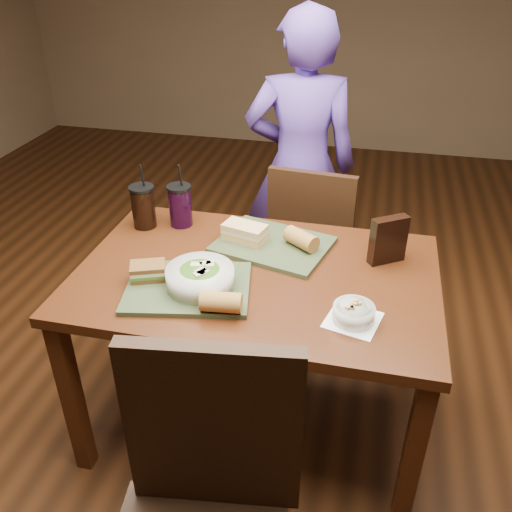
{
  "coord_description": "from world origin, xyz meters",
  "views": [
    {
      "loc": [
        0.37,
        -1.6,
        1.82
      ],
      "look_at": [
        0.0,
        0.0,
        0.82
      ],
      "focal_mm": 38.0,
      "sensor_mm": 36.0,
      "label": 1
    }
  ],
  "objects_px": {
    "tray_far": "(273,245)",
    "salad_bowl": "(200,276)",
    "soup_bowl": "(354,313)",
    "baguette_near": "(221,302)",
    "baguette_far": "(301,239)",
    "diner": "(300,167)",
    "cup_cola": "(143,206)",
    "dining_table": "(256,293)",
    "chip_bag": "(388,240)",
    "chair_far": "(311,243)",
    "sandwich_near": "(148,271)",
    "tray_near": "(188,288)",
    "sandwich_far": "(245,232)",
    "cup_berry": "(180,205)"
  },
  "relations": [
    {
      "from": "sandwich_near",
      "to": "chip_bag",
      "type": "xyz_separation_m",
      "value": [
        0.81,
        0.33,
        0.04
      ]
    },
    {
      "from": "chip_bag",
      "to": "dining_table",
      "type": "bearing_deg",
      "value": 168.69
    },
    {
      "from": "soup_bowl",
      "to": "cup_cola",
      "type": "relative_size",
      "value": 0.7
    },
    {
      "from": "salad_bowl",
      "to": "tray_far",
      "type": "bearing_deg",
      "value": 62.25
    },
    {
      "from": "chip_bag",
      "to": "tray_far",
      "type": "bearing_deg",
      "value": 145.03
    },
    {
      "from": "chair_far",
      "to": "diner",
      "type": "bearing_deg",
      "value": 110.52
    },
    {
      "from": "cup_berry",
      "to": "chip_bag",
      "type": "bearing_deg",
      "value": -7.3
    },
    {
      "from": "cup_cola",
      "to": "soup_bowl",
      "type": "bearing_deg",
      "value": -26.86
    },
    {
      "from": "baguette_near",
      "to": "cup_cola",
      "type": "relative_size",
      "value": 0.48
    },
    {
      "from": "soup_bowl",
      "to": "cup_berry",
      "type": "bearing_deg",
      "value": 146.37
    },
    {
      "from": "diner",
      "to": "tray_far",
      "type": "height_order",
      "value": "diner"
    },
    {
      "from": "dining_table",
      "to": "soup_bowl",
      "type": "height_order",
      "value": "soup_bowl"
    },
    {
      "from": "baguette_near",
      "to": "soup_bowl",
      "type": "bearing_deg",
      "value": 8.69
    },
    {
      "from": "baguette_near",
      "to": "chip_bag",
      "type": "distance_m",
      "value": 0.68
    },
    {
      "from": "baguette_far",
      "to": "dining_table",
      "type": "bearing_deg",
      "value": -125.11
    },
    {
      "from": "chip_bag",
      "to": "sandwich_far",
      "type": "bearing_deg",
      "value": 145.42
    },
    {
      "from": "diner",
      "to": "dining_table",
      "type": "bearing_deg",
      "value": 80.38
    },
    {
      "from": "salad_bowl",
      "to": "sandwich_far",
      "type": "relative_size",
      "value": 1.27
    },
    {
      "from": "chair_far",
      "to": "sandwich_far",
      "type": "bearing_deg",
      "value": -113.21
    },
    {
      "from": "sandwich_far",
      "to": "baguette_near",
      "type": "distance_m",
      "value": 0.47
    },
    {
      "from": "chair_far",
      "to": "tray_near",
      "type": "bearing_deg",
      "value": -110.93
    },
    {
      "from": "dining_table",
      "to": "cup_cola",
      "type": "xyz_separation_m",
      "value": [
        -0.53,
        0.25,
        0.18
      ]
    },
    {
      "from": "cup_cola",
      "to": "baguette_near",
      "type": "bearing_deg",
      "value": -47.14
    },
    {
      "from": "baguette_far",
      "to": "diner",
      "type": "bearing_deg",
      "value": 99.05
    },
    {
      "from": "chair_far",
      "to": "sandwich_near",
      "type": "distance_m",
      "value": 0.99
    },
    {
      "from": "salad_bowl",
      "to": "baguette_far",
      "type": "xyz_separation_m",
      "value": [
        0.29,
        0.34,
        -0.01
      ]
    },
    {
      "from": "tray_near",
      "to": "tray_far",
      "type": "relative_size",
      "value": 1.0
    },
    {
      "from": "dining_table",
      "to": "baguette_far",
      "type": "xyz_separation_m",
      "value": [
        0.13,
        0.19,
        0.14
      ]
    },
    {
      "from": "tray_near",
      "to": "baguette_far",
      "type": "bearing_deg",
      "value": 46.05
    },
    {
      "from": "dining_table",
      "to": "baguette_near",
      "type": "relative_size",
      "value": 9.84
    },
    {
      "from": "tray_far",
      "to": "chair_far",
      "type": "bearing_deg",
      "value": 78.85
    },
    {
      "from": "tray_far",
      "to": "baguette_far",
      "type": "distance_m",
      "value": 0.12
    },
    {
      "from": "dining_table",
      "to": "chip_bag",
      "type": "height_order",
      "value": "chip_bag"
    },
    {
      "from": "tray_far",
      "to": "soup_bowl",
      "type": "height_order",
      "value": "soup_bowl"
    },
    {
      "from": "dining_table",
      "to": "cup_berry",
      "type": "bearing_deg",
      "value": 142.91
    },
    {
      "from": "cup_cola",
      "to": "cup_berry",
      "type": "xyz_separation_m",
      "value": [
        0.14,
        0.05,
        -0.0
      ]
    },
    {
      "from": "soup_bowl",
      "to": "baguette_near",
      "type": "xyz_separation_m",
      "value": [
        -0.42,
        -0.06,
        0.02
      ]
    },
    {
      "from": "salad_bowl",
      "to": "sandwich_far",
      "type": "distance_m",
      "value": 0.35
    },
    {
      "from": "dining_table",
      "to": "diner",
      "type": "relative_size",
      "value": 0.84
    },
    {
      "from": "chair_far",
      "to": "cup_berry",
      "type": "relative_size",
      "value": 3.37
    },
    {
      "from": "sandwich_near",
      "to": "soup_bowl",
      "type": "bearing_deg",
      "value": -4.9
    },
    {
      "from": "chair_far",
      "to": "sandwich_near",
      "type": "height_order",
      "value": "chair_far"
    },
    {
      "from": "tray_far",
      "to": "soup_bowl",
      "type": "xyz_separation_m",
      "value": [
        0.34,
        -0.4,
        0.02
      ]
    },
    {
      "from": "tray_far",
      "to": "chip_bag",
      "type": "distance_m",
      "value": 0.44
    },
    {
      "from": "soup_bowl",
      "to": "salad_bowl",
      "type": "bearing_deg",
      "value": 174.0
    },
    {
      "from": "baguette_near",
      "to": "cup_berry",
      "type": "bearing_deg",
      "value": 120.84
    },
    {
      "from": "chair_far",
      "to": "baguette_far",
      "type": "xyz_separation_m",
      "value": [
        0.02,
        -0.49,
        0.29
      ]
    },
    {
      "from": "sandwich_far",
      "to": "cup_berry",
      "type": "relative_size",
      "value": 0.67
    },
    {
      "from": "tray_far",
      "to": "salad_bowl",
      "type": "distance_m",
      "value": 0.4
    },
    {
      "from": "diner",
      "to": "baguette_far",
      "type": "relative_size",
      "value": 11.67
    }
  ]
}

